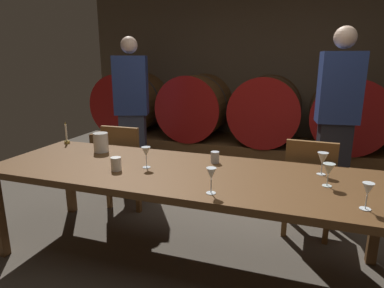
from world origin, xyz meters
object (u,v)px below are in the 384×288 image
Objects in this scene: cup_right at (215,157)px; guest_left at (132,112)px; wine_barrel_left at (197,106)px; wine_glass_center at (323,159)px; pitcher at (101,142)px; cup_left at (116,164)px; wine_barrel_center at (267,109)px; wine_glass_left at (211,175)px; wine_barrel_far_left at (133,103)px; wine_glass_right at (329,170)px; wine_glass_far_left at (146,152)px; wine_glass_far_right at (368,190)px; dining_table at (183,178)px; chair_right at (309,183)px; candle_center at (67,138)px; wine_barrel_right at (347,113)px; chair_left at (127,162)px; guest_right at (336,121)px.

guest_left is at bearing 141.31° from cup_right.
wine_glass_center is at bearing -53.60° from wine_barrel_left.
wine_glass_center is at bearing -0.31° from pitcher.
pitcher reaches higher than cup_left.
wine_barrel_center reaches higher than wine_glass_left.
cup_right is at bearing -48.84° from wine_barrel_far_left.
wine_barrel_center is 6.23× the size of wine_glass_right.
wine_barrel_left is at bearing 126.40° from wine_glass_center.
wine_glass_far_left is 1.06× the size of wine_glass_far_right.
dining_table is 0.50m from cup_left.
wine_barrel_center reaches higher than chair_right.
wine_glass_center is (2.29, -0.15, 0.05)m from candle_center.
chair_right reaches higher than cup_right.
cup_left is (-1.36, -0.85, 0.29)m from chair_right.
wine_glass_center is at bearing 133.25° from guest_left.
wine_barrel_right is (3.12, 0.00, 0.00)m from wine_barrel_far_left.
cup_right is (1.06, -0.45, 0.28)m from chair_left.
wine_barrel_right reaches higher than pitcher.
wine_barrel_center is 2.54m from pitcher.
wine_glass_left is 0.62m from cup_right.
wine_glass_right is at bearing -74.93° from wine_barrel_center.
wine_barrel_left is at bearing 73.51° from candle_center.
guest_right is 10.82× the size of pitcher.
chair_right is at bearing -48.28° from wine_barrel_left.
cup_right is (1.30, -1.04, -0.13)m from guest_left.
chair_right reaches higher than cup_left.
cup_right is at bearing -117.41° from wine_barrel_right.
chair_right is 5.47× the size of wine_glass_center.
cup_left is at bearing -144.18° from wine_glass_far_left.
guest_left is 10.86× the size of wine_glass_left.
wine_barrel_center reaches higher than cup_left.
guest_right is at bearing 20.73° from candle_center.
wine_glass_left is (1.44, -1.64, -0.06)m from guest_left.
candle_center reaches higher than chair_right.
pitcher is at bearing 179.69° from wine_glass_center.
pitcher is (-1.17, -2.25, -0.03)m from wine_barrel_center.
guest_left is (-2.46, -1.20, 0.06)m from wine_barrel_right.
guest_left is at bearing -61.25° from wine_barrel_far_left.
wine_glass_center is 0.22m from wine_glass_right.
guest_left reaches higher than candle_center.
guest_left is at bearing 114.57° from cup_left.
wine_barrel_far_left is 1.00× the size of wine_barrel_center.
pitcher is (-2.19, -2.25, -0.03)m from wine_barrel_right.
wine_barrel_center is 2.77m from cup_left.
wine_barrel_far_left is 3.53m from wine_glass_left.
candle_center is at bearing 158.78° from wine_glass_far_left.
chair_right is at bearing 60.58° from wine_glass_left.
pitcher is (-0.14, -2.25, -0.03)m from wine_barrel_left.
candle_center is at bearing 10.05° from chair_right.
candle_center is 1.31× the size of wine_glass_center.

